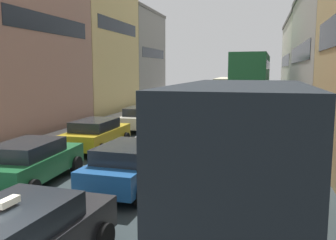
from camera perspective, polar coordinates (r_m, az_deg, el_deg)
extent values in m
cube|color=#9B9B9B|center=(26.35, -9.87, -0.50)|extent=(2.60, 64.00, 0.14)
cube|color=silver|center=(24.75, 0.76, -1.07)|extent=(0.16, 60.00, 0.01)
cube|color=silver|center=(24.19, 8.62, -1.37)|extent=(0.16, 60.00, 0.01)
cube|color=#936B5B|center=(25.93, -24.49, 11.93)|extent=(7.00, 10.90, 11.99)
cube|color=black|center=(23.98, -17.80, 14.08)|extent=(0.02, 8.80, 1.10)
cube|color=tan|center=(35.27, -13.10, 12.75)|extent=(7.00, 10.90, 13.95)
cube|color=black|center=(33.90, -7.69, 14.27)|extent=(0.02, 8.80, 1.10)
cube|color=gray|center=(45.23, -6.55, 9.61)|extent=(7.00, 10.90, 10.53)
cube|color=black|center=(44.13, -2.22, 10.39)|extent=(0.02, 8.80, 1.10)
cube|color=#66605B|center=(45.72, -6.66, 16.41)|extent=(7.20, 10.90, 0.30)
cube|color=beige|center=(40.87, 22.80, 7.94)|extent=(7.00, 14.57, 8.67)
cube|color=black|center=(40.52, 17.86, 8.79)|extent=(0.02, 11.73, 1.10)
cube|color=#66605B|center=(41.16, 23.14, 14.19)|extent=(7.20, 14.57, 0.30)
cube|color=black|center=(25.90, 19.82, 9.77)|extent=(0.02, 11.73, 1.10)
cube|color=#A51E1E|center=(11.20, 12.57, -4.79)|extent=(2.43, 2.43, 1.90)
cube|color=black|center=(12.32, 12.88, -1.86)|extent=(2.02, 0.06, 0.70)
cube|color=black|center=(7.37, 11.38, -5.37)|extent=(2.48, 5.47, 2.80)
cube|color=white|center=(7.49, 2.12, -2.83)|extent=(0.09, 4.48, 0.90)
cylinder|color=black|center=(11.63, 6.46, -9.02)|extent=(0.31, 0.96, 0.96)
cylinder|color=black|center=(11.54, 18.49, -9.53)|extent=(0.31, 0.96, 0.96)
cube|color=#1E2328|center=(7.09, -23.60, -14.49)|extent=(1.74, 2.51, 0.52)
cube|color=#F2EACC|center=(6.96, -23.77, -11.66)|extent=(0.19, 0.45, 0.12)
cylinder|color=black|center=(9.16, -20.62, -15.33)|extent=(0.26, 0.65, 0.64)
cylinder|color=black|center=(8.21, -10.02, -17.72)|extent=(0.26, 0.65, 0.64)
cube|color=#194C8C|center=(12.08, -5.83, -7.43)|extent=(2.00, 4.38, 0.70)
cube|color=#1E2328|center=(11.77, -6.24, -5.04)|extent=(1.70, 2.48, 0.52)
cylinder|color=black|center=(13.82, -6.98, -6.98)|extent=(0.25, 0.65, 0.64)
cylinder|color=black|center=(13.20, 0.40, -7.63)|extent=(0.25, 0.65, 0.64)
cylinder|color=black|center=(11.33, -13.10, -10.49)|extent=(0.25, 0.65, 0.64)
cylinder|color=black|center=(10.56, -4.24, -11.67)|extent=(0.25, 0.65, 0.64)
cube|color=#19592D|center=(13.25, -20.55, -6.53)|extent=(2.01, 4.38, 0.70)
cube|color=#1E2328|center=(12.96, -21.14, -4.33)|extent=(1.70, 2.48, 0.52)
cylinder|color=black|center=(15.01, -20.53, -6.24)|extent=(0.25, 0.65, 0.64)
cylinder|color=black|center=(14.14, -14.14, -6.83)|extent=(0.25, 0.65, 0.64)
cylinder|color=black|center=(11.68, -20.41, -10.23)|extent=(0.25, 0.65, 0.64)
cube|color=gray|center=(17.02, -0.09, -2.90)|extent=(1.98, 4.37, 0.70)
cube|color=#1E2328|center=(16.73, -0.29, -1.14)|extent=(1.69, 2.47, 0.52)
cylinder|color=black|center=(18.72, -1.49, -3.00)|extent=(0.25, 0.65, 0.64)
cylinder|color=black|center=(18.24, 4.02, -3.31)|extent=(0.25, 0.65, 0.64)
cylinder|color=black|center=(16.03, -4.77, -4.88)|extent=(0.25, 0.65, 0.64)
cylinder|color=black|center=(15.46, 1.61, -5.33)|extent=(0.25, 0.65, 0.64)
cube|color=#B29319|center=(17.93, -11.05, -2.49)|extent=(1.84, 4.32, 0.70)
cube|color=#1E2328|center=(17.66, -11.38, -0.81)|extent=(1.61, 2.42, 0.52)
cylinder|color=black|center=(19.69, -11.59, -2.62)|extent=(0.23, 0.64, 0.64)
cylinder|color=black|center=(18.95, -6.59, -2.92)|extent=(0.23, 0.64, 0.64)
cylinder|color=black|center=(17.17, -15.92, -4.30)|extent=(0.23, 0.64, 0.64)
cylinder|color=black|center=(16.32, -10.34, -4.75)|extent=(0.23, 0.64, 0.64)
cube|color=black|center=(22.29, 3.33, -0.35)|extent=(1.98, 4.37, 0.70)
cube|color=#1E2328|center=(22.02, 3.26, 1.02)|extent=(1.69, 2.47, 0.52)
cylinder|color=black|center=(23.91, 1.66, -0.62)|extent=(0.25, 0.65, 0.64)
cylinder|color=black|center=(23.66, 6.05, -0.75)|extent=(0.25, 0.65, 0.64)
cylinder|color=black|center=(21.08, 0.25, -1.77)|extent=(0.25, 0.65, 0.64)
cylinder|color=black|center=(20.79, 5.23, -1.94)|extent=(0.25, 0.65, 0.64)
cube|color=beige|center=(23.48, -4.25, 0.06)|extent=(1.99, 4.38, 0.70)
cube|color=#1E2328|center=(23.22, -4.40, 1.37)|extent=(1.69, 2.48, 0.52)
cylinder|color=black|center=(25.18, -5.34, -0.22)|extent=(0.25, 0.65, 0.64)
cylinder|color=black|center=(24.70, -1.26, -0.35)|extent=(0.25, 0.65, 0.64)
cylinder|color=black|center=(22.43, -7.53, -1.25)|extent=(0.25, 0.65, 0.64)
cylinder|color=black|center=(21.90, -2.98, -1.42)|extent=(0.25, 0.65, 0.64)
cube|color=#A51E1E|center=(15.24, 11.43, -4.33)|extent=(2.06, 4.40, 0.70)
cube|color=#1E2328|center=(14.93, 11.40, -2.39)|extent=(1.73, 2.50, 0.52)
cylinder|color=black|center=(16.84, 8.84, -4.32)|extent=(0.26, 0.65, 0.64)
cylinder|color=black|center=(16.67, 15.11, -4.63)|extent=(0.26, 0.65, 0.64)
cylinder|color=black|center=(14.04, 6.95, -6.75)|extent=(0.26, 0.65, 0.64)
cylinder|color=black|center=(13.83, 14.52, -7.17)|extent=(0.26, 0.65, 0.64)
cube|color=silver|center=(20.99, 12.56, -1.04)|extent=(1.84, 4.32, 0.70)
cube|color=#1E2328|center=(20.71, 12.60, 0.41)|extent=(1.61, 2.42, 0.52)
cylinder|color=black|center=(22.52, 10.28, -1.28)|extent=(0.23, 0.64, 0.64)
cylinder|color=black|center=(22.49, 14.97, -1.43)|extent=(0.23, 0.64, 0.64)
cylinder|color=black|center=(19.64, 9.75, -2.60)|extent=(0.23, 0.64, 0.64)
cylinder|color=black|center=(19.61, 15.12, -2.78)|extent=(0.23, 0.64, 0.64)
cube|color=#1E6033|center=(30.52, 12.91, 3.63)|extent=(2.95, 10.60, 2.40)
cube|color=black|center=(30.50, 12.93, 4.31)|extent=(2.96, 9.97, 0.70)
cube|color=#1E6033|center=(30.45, 13.04, 7.91)|extent=(2.95, 10.60, 2.16)
cube|color=black|center=(30.45, 13.05, 8.36)|extent=(2.96, 9.97, 0.64)
cylinder|color=black|center=(34.48, 11.21, 2.14)|extent=(0.34, 1.01, 1.00)
cylinder|color=black|center=(34.33, 15.37, 1.99)|extent=(0.34, 1.01, 1.00)
cylinder|color=black|center=(27.63, 9.79, 0.79)|extent=(0.34, 1.01, 1.00)
cylinder|color=black|center=(27.44, 14.97, 0.59)|extent=(0.34, 1.01, 1.00)
cube|color=#BFB793|center=(44.04, 9.34, 4.97)|extent=(2.80, 10.57, 2.40)
cube|color=black|center=(44.02, 9.35, 5.43)|extent=(2.81, 9.94, 0.70)
cylinder|color=black|center=(47.96, 8.08, 3.78)|extent=(0.33, 1.01, 1.00)
cylinder|color=black|center=(47.83, 11.07, 3.70)|extent=(0.33, 1.01, 1.00)
cylinder|color=black|center=(41.08, 7.29, 3.13)|extent=(0.33, 1.01, 1.00)
cylinder|color=black|center=(40.92, 10.78, 3.03)|extent=(0.33, 1.01, 1.00)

